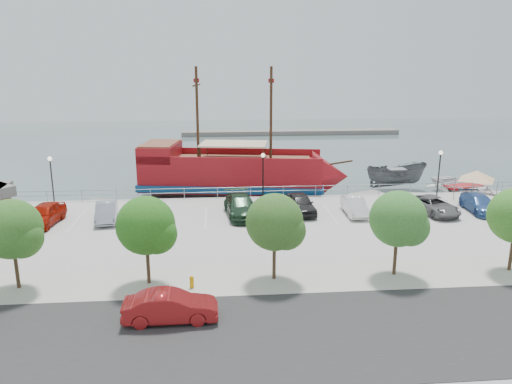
{
  "coord_description": "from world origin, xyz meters",
  "views": [
    {
      "loc": [
        -4.24,
        -35.98,
        11.92
      ],
      "look_at": [
        -1.0,
        2.0,
        2.0
      ],
      "focal_mm": 35.0,
      "sensor_mm": 36.0,
      "label": 1
    }
  ],
  "objects": [
    {
      "name": "ground",
      "position": [
        0.0,
        0.0,
        -1.0
      ],
      "size": [
        160.0,
        160.0,
        0.0
      ],
      "primitive_type": "plane",
      "color": "#3B4A49"
    },
    {
      "name": "street",
      "position": [
        0.0,
        -16.0,
        0.01
      ],
      "size": [
        100.0,
        8.0,
        0.04
      ],
      "primitive_type": "cube",
      "color": "#282828",
      "rests_on": "land_slab"
    },
    {
      "name": "sidewalk",
      "position": [
        0.0,
        -10.0,
        0.01
      ],
      "size": [
        100.0,
        4.0,
        0.05
      ],
      "primitive_type": "cube",
      "color": "#B1AB9A",
      "rests_on": "land_slab"
    },
    {
      "name": "seawall_railing",
      "position": [
        0.0,
        7.8,
        0.53
      ],
      "size": [
        50.0,
        0.06,
        1.0
      ],
      "color": "gray",
      "rests_on": "land_slab"
    },
    {
      "name": "far_shore",
      "position": [
        10.0,
        55.0,
        -0.6
      ],
      "size": [
        40.0,
        3.0,
        0.8
      ],
      "primitive_type": "cube",
      "color": "slate",
      "rests_on": "ground"
    },
    {
      "name": "pirate_ship",
      "position": [
        -1.03,
        12.36,
        1.2
      ],
      "size": [
        21.09,
        8.75,
        13.13
      ],
      "rotation": [
        0.0,
        0.0,
        -0.16
      ],
      "color": "maroon",
      "rests_on": "ground"
    },
    {
      "name": "patrol_boat",
      "position": [
        14.63,
        13.21,
        0.26
      ],
      "size": [
        6.68,
        2.91,
        2.53
      ],
      "primitive_type": "imported",
      "rotation": [
        0.0,
        0.0,
        1.64
      ],
      "color": "#55575A",
      "rests_on": "ground"
    },
    {
      "name": "speedboat",
      "position": [
        20.39,
        9.77,
        -0.21
      ],
      "size": [
        7.38,
        8.86,
        1.58
      ],
      "primitive_type": "imported",
      "rotation": [
        0.0,
        0.0,
        0.29
      ],
      "color": "white",
      "rests_on": "ground"
    },
    {
      "name": "dock_west",
      "position": [
        -12.74,
        9.2,
        -0.8
      ],
      "size": [
        7.21,
        3.78,
        0.4
      ],
      "primitive_type": "cube",
      "rotation": [
        0.0,
        0.0,
        -0.27
      ],
      "color": "slate",
      "rests_on": "ground"
    },
    {
      "name": "dock_mid",
      "position": [
        8.69,
        9.2,
        -0.78
      ],
      "size": [
        8.08,
        5.11,
        0.45
      ],
      "primitive_type": "cube",
      "rotation": [
        0.0,
        0.0,
        0.4
      ],
      "color": "gray",
      "rests_on": "ground"
    },
    {
      "name": "dock_east",
      "position": [
        17.47,
        9.2,
        -0.82
      ],
      "size": [
        6.46,
        3.64,
        0.36
      ],
      "primitive_type": "cube",
      "rotation": [
        0.0,
        0.0,
        -0.32
      ],
      "color": "gray",
      "rests_on": "ground"
    },
    {
      "name": "canopy_tent",
      "position": [
        18.52,
        4.54,
        2.82
      ],
      "size": [
        4.54,
        4.54,
        3.24
      ],
      "rotation": [
        0.0,
        0.0,
        0.19
      ],
      "color": "slate",
      "rests_on": "land_slab"
    },
    {
      "name": "street_sedan",
      "position": [
        -6.45,
        -14.29,
        0.74
      ],
      "size": [
        4.5,
        1.64,
        1.47
      ],
      "primitive_type": "imported",
      "rotation": [
        0.0,
        0.0,
        1.59
      ],
      "color": "maroon",
      "rests_on": "street"
    },
    {
      "name": "fire_hydrant",
      "position": [
        -5.6,
        -10.8,
        0.39
      ],
      "size": [
        0.25,
        0.25,
        0.72
      ],
      "rotation": [
        0.0,
        0.0,
        0.33
      ],
      "color": "#D08C02",
      "rests_on": "sidewalk"
    },
    {
      "name": "lamp_post_left",
      "position": [
        -18.0,
        6.5,
        2.94
      ],
      "size": [
        0.36,
        0.36,
        4.28
      ],
      "color": "black",
      "rests_on": "land_slab"
    },
    {
      "name": "lamp_post_mid",
      "position": [
        0.0,
        6.5,
        2.94
      ],
      "size": [
        0.36,
        0.36,
        4.28
      ],
      "color": "black",
      "rests_on": "land_slab"
    },
    {
      "name": "lamp_post_right",
      "position": [
        16.0,
        6.5,
        2.94
      ],
      "size": [
        0.36,
        0.36,
        4.28
      ],
      "color": "black",
      "rests_on": "land_slab"
    },
    {
      "name": "tree_b",
      "position": [
        -14.85,
        -10.07,
        3.3
      ],
      "size": [
        3.3,
        3.2,
        5.0
      ],
      "color": "#473321",
      "rests_on": "sidewalk"
    },
    {
      "name": "tree_c",
      "position": [
        -7.85,
        -10.07,
        3.3
      ],
      "size": [
        3.3,
        3.2,
        5.0
      ],
      "color": "#473321",
      "rests_on": "sidewalk"
    },
    {
      "name": "tree_d",
      "position": [
        -0.85,
        -10.07,
        3.3
      ],
      "size": [
        3.3,
        3.2,
        5.0
      ],
      "color": "#473321",
      "rests_on": "sidewalk"
    },
    {
      "name": "tree_e",
      "position": [
        6.15,
        -10.07,
        3.3
      ],
      "size": [
        3.3,
        3.2,
        5.0
      ],
      "color": "#473321",
      "rests_on": "sidewalk"
    },
    {
      "name": "parked_car_a",
      "position": [
        -17.14,
        1.27,
        0.82
      ],
      "size": [
        2.47,
        4.98,
        1.63
      ],
      "primitive_type": "imported",
      "rotation": [
        0.0,
        0.0,
        -0.12
      ],
      "color": "#A51405",
      "rests_on": "land_slab"
    },
    {
      "name": "parked_car_b",
      "position": [
        -12.66,
        1.83,
        0.71
      ],
      "size": [
        2.09,
        4.5,
        1.43
      ],
      "primitive_type": "imported",
      "rotation": [
        0.0,
        0.0,
        0.14
      ],
      "color": "#9397A6",
      "rests_on": "land_slab"
    },
    {
      "name": "parked_car_d",
      "position": [
        -2.18,
        2.2,
        0.82
      ],
      "size": [
        2.88,
        5.89,
        1.65
      ],
      "primitive_type": "imported",
      "rotation": [
        0.0,
        0.0,
        0.1
      ],
      "color": "#1C3723",
      "rests_on": "land_slab"
    },
    {
      "name": "parked_car_e",
      "position": [
        2.67,
        2.58,
        0.8
      ],
      "size": [
        2.29,
        4.83,
        1.6
      ],
      "primitive_type": "imported",
      "rotation": [
        0.0,
        0.0,
        0.09
      ],
      "color": "black",
      "rests_on": "land_slab"
    },
    {
      "name": "parked_car_f",
      "position": [
        6.98,
        1.82,
        0.7
      ],
      "size": [
        1.57,
        4.28,
        1.4
      ],
      "primitive_type": "imported",
      "rotation": [
        0.0,
        0.0,
        -0.02
      ],
      "color": "white",
      "rests_on": "land_slab"
    },
    {
      "name": "parked_car_g",
      "position": [
        13.51,
        1.54,
        0.68
      ],
      "size": [
        3.16,
        5.27,
        1.37
      ],
      "primitive_type": "imported",
      "rotation": [
        0.0,
        0.0,
        0.19
      ],
      "color": "slate",
      "rests_on": "land_slab"
    },
    {
      "name": "parked_car_h",
      "position": [
        17.42,
        1.69,
        0.7
      ],
      "size": [
        2.3,
        4.93,
        1.39
      ],
      "primitive_type": "imported",
      "rotation": [
        0.0,
        0.0,
        -0.07
      ],
      "color": "#335898",
      "rests_on": "land_slab"
    }
  ]
}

